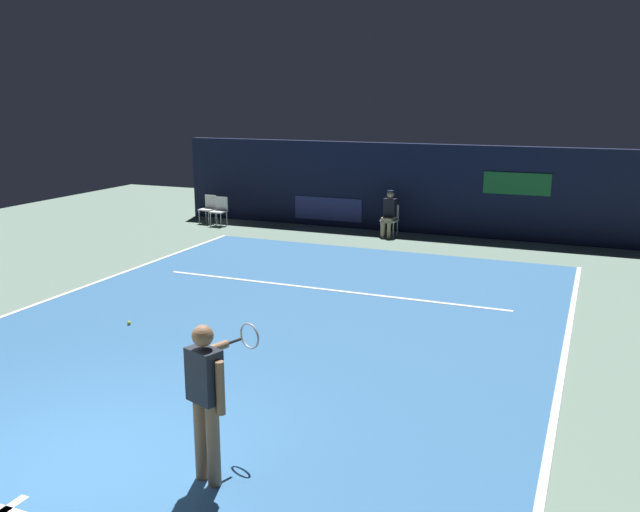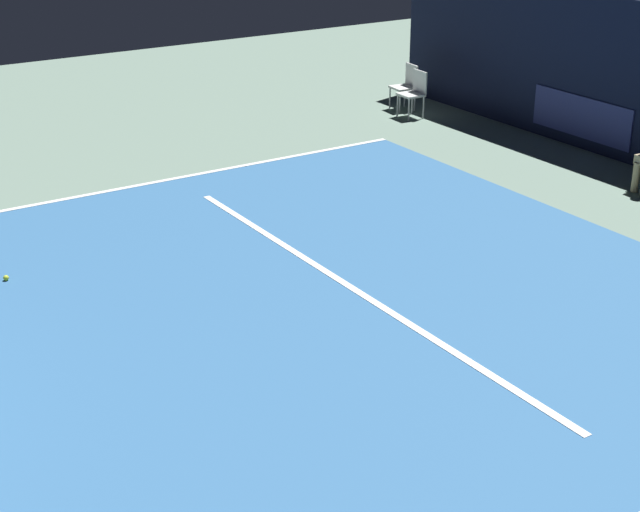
{
  "view_description": "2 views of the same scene",
  "coord_description": "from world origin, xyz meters",
  "px_view_note": "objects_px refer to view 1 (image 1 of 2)",
  "views": [
    {
      "loc": [
        5.06,
        -5.14,
        3.94
      ],
      "look_at": [
        0.47,
        5.9,
        1.09
      ],
      "focal_mm": 37.86,
      "sensor_mm": 36.0,
      "label": 1
    },
    {
      "loc": [
        8.7,
        1.36,
        4.9
      ],
      "look_at": [
        0.6,
        6.56,
        0.8
      ],
      "focal_mm": 54.97,
      "sensor_mm": 36.0,
      "label": 2
    }
  ],
  "objects_px": {
    "line_judge_on_chair": "(389,213)",
    "courtside_chair_near": "(220,209)",
    "tennis_ball": "(129,323)",
    "tennis_player": "(207,394)",
    "courtside_chair_far": "(208,207)"
  },
  "relations": [
    {
      "from": "line_judge_on_chair",
      "to": "courtside_chair_near",
      "type": "bearing_deg",
      "value": -175.9
    },
    {
      "from": "line_judge_on_chair",
      "to": "courtside_chair_near",
      "type": "xyz_separation_m",
      "value": [
        -5.36,
        -0.38,
        -0.18
      ]
    },
    {
      "from": "courtside_chair_near",
      "to": "tennis_ball",
      "type": "xyz_separation_m",
      "value": [
        3.4,
        -8.8,
        -0.46
      ]
    },
    {
      "from": "line_judge_on_chair",
      "to": "tennis_ball",
      "type": "distance_m",
      "value": 9.41
    },
    {
      "from": "tennis_player",
      "to": "tennis_ball",
      "type": "xyz_separation_m",
      "value": [
        -3.94,
        3.69,
        -0.94
      ]
    },
    {
      "from": "courtside_chair_near",
      "to": "courtside_chair_far",
      "type": "distance_m",
      "value": 0.59
    },
    {
      "from": "tennis_player",
      "to": "courtside_chair_near",
      "type": "xyz_separation_m",
      "value": [
        -7.33,
        12.49,
        -0.49
      ]
    },
    {
      "from": "tennis_ball",
      "to": "tennis_player",
      "type": "bearing_deg",
      "value": -43.16
    },
    {
      "from": "tennis_player",
      "to": "courtside_chair_far",
      "type": "xyz_separation_m",
      "value": [
        -7.88,
        12.71,
        -0.49
      ]
    },
    {
      "from": "line_judge_on_chair",
      "to": "courtside_chair_near",
      "type": "height_order",
      "value": "line_judge_on_chair"
    },
    {
      "from": "courtside_chair_near",
      "to": "tennis_ball",
      "type": "distance_m",
      "value": 9.44
    },
    {
      "from": "line_judge_on_chair",
      "to": "courtside_chair_near",
      "type": "distance_m",
      "value": 5.38
    },
    {
      "from": "tennis_player",
      "to": "tennis_ball",
      "type": "height_order",
      "value": "tennis_player"
    },
    {
      "from": "courtside_chair_near",
      "to": "courtside_chair_far",
      "type": "bearing_deg",
      "value": 158.04
    },
    {
      "from": "courtside_chair_near",
      "to": "courtside_chair_far",
      "type": "xyz_separation_m",
      "value": [
        -0.55,
        0.22,
        0.0
      ]
    }
  ]
}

